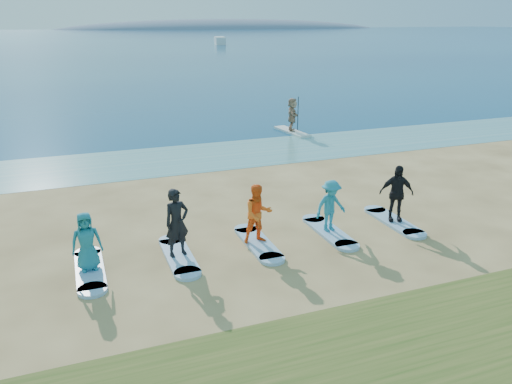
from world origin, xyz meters
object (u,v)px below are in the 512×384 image
object	(u,v)px
surfboard_0	(90,270)
surfboard_2	(258,243)
paddleboarder	(292,114)
surfboard_3	(329,232)
student_1	(177,223)
student_2	(258,214)
boat_offshore_b	(220,45)
surfboard_4	(394,221)
student_0	(86,241)
student_3	(331,206)
paddleboard	(292,132)
surfboard_1	(179,256)
student_4	(396,193)

from	to	relation	value
surfboard_0	surfboard_2	world-z (taller)	same
paddleboarder	surfboard_3	xyz separation A→B (m)	(-4.75, -13.13, -0.99)
student_1	surfboard_2	world-z (taller)	student_1
student_1	student_2	world-z (taller)	student_1
boat_offshore_b	surfboard_3	distance (m)	114.40
boat_offshore_b	surfboard_4	xyz separation A→B (m)	(-27.45, -110.47, 0.04)
paddleboarder	surfboard_0	bearing A→B (deg)	158.01
surfboard_3	surfboard_4	world-z (taller)	same
surfboard_0	student_0	world-z (taller)	student_0
boat_offshore_b	student_2	bearing A→B (deg)	-94.85
student_0	student_3	distance (m)	6.88
surfboard_4	student_3	bearing A→B (deg)	180.00
boat_offshore_b	student_0	size ratio (longest dim) A/B	4.25
surfboard_4	student_2	bearing A→B (deg)	180.00
paddleboarder	student_3	distance (m)	13.96
paddleboard	surfboard_1	bearing A→B (deg)	-131.81
student_2	surfboard_4	size ratio (longest dim) A/B	0.78
boat_offshore_b	student_1	xyz separation A→B (m)	(-34.33, -110.47, 1.02)
student_3	student_2	bearing A→B (deg)	172.19
paddleboard	student_4	world-z (taller)	student_4
surfboard_3	student_4	world-z (taller)	student_4
boat_offshore_b	student_2	world-z (taller)	student_2
surfboard_1	student_4	xyz separation A→B (m)	(6.88, 0.00, 0.94)
boat_offshore_b	surfboard_3	world-z (taller)	boat_offshore_b
surfboard_1	surfboard_0	bearing A→B (deg)	180.00
boat_offshore_b	surfboard_3	xyz separation A→B (m)	(-29.74, -110.47, 0.04)
student_4	surfboard_4	bearing A→B (deg)	0.00
student_1	surfboard_2	xyz separation A→B (m)	(2.29, 0.00, -0.97)
student_0	student_1	distance (m)	2.30
paddleboard	surfboard_4	xyz separation A→B (m)	(-2.46, -13.13, -0.01)
surfboard_1	student_3	bearing A→B (deg)	0.00
surfboard_3	paddleboarder	bearing A→B (deg)	70.11
student_2	student_3	size ratio (longest dim) A/B	1.08
surfboard_0	paddleboard	bearing A→B (deg)	48.46
student_1	surfboard_4	bearing A→B (deg)	-15.24
surfboard_0	surfboard_2	size ratio (longest dim) A/B	1.00
surfboard_1	boat_offshore_b	bearing A→B (deg)	72.74
student_0	surfboard_3	size ratio (longest dim) A/B	0.69
paddleboarder	student_1	distance (m)	16.11
paddleboard	student_3	world-z (taller)	student_3
paddleboard	boat_offshore_b	world-z (taller)	boat_offshore_b
surfboard_0	surfboard_2	bearing A→B (deg)	0.00
surfboard_2	paddleboard	bearing A→B (deg)	61.78
student_4	paddleboard	bearing A→B (deg)	101.49
student_0	student_3	size ratio (longest dim) A/B	0.97
surfboard_1	student_4	world-z (taller)	student_4
surfboard_4	boat_offshore_b	bearing A→B (deg)	76.05
paddleboard	surfboard_2	distance (m)	14.90
surfboard_3	surfboard_4	distance (m)	2.29
paddleboarder	student_2	size ratio (longest dim) A/B	1.07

